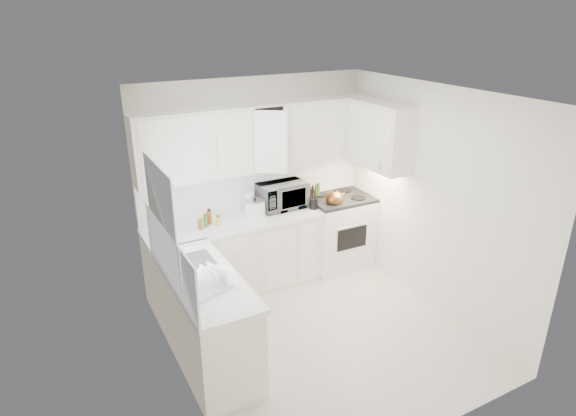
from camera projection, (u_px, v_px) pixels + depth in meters
floor at (318, 334)px, 5.37m from camera, size 3.20×3.20×0.00m
ceiling at (325, 95)px, 4.39m from camera, size 3.20×3.20×0.00m
wall_back at (255, 181)px, 6.19m from camera, size 3.00×0.00×3.00m
wall_front at (436, 305)px, 3.57m from camera, size 3.00×0.00×3.00m
wall_left at (174, 260)px, 4.22m from camera, size 0.00×3.20×3.20m
wall_right at (433, 201)px, 5.54m from camera, size 0.00×3.20×3.20m
window_blinds at (163, 219)px, 4.42m from camera, size 0.06×0.96×1.06m
lower_cabinets_back at (238, 257)px, 6.09m from camera, size 2.22×0.60×0.90m
lower_cabinets_left at (206, 321)px, 4.84m from camera, size 0.60×1.60×0.90m
countertop_back at (237, 222)px, 5.90m from camera, size 2.24×0.64×0.05m
countertop_left at (203, 279)px, 4.66m from camera, size 0.64×1.62×0.05m
backsplash_back at (255, 187)px, 6.21m from camera, size 2.98×0.02×0.55m
backsplash_left at (170, 258)px, 4.42m from camera, size 0.02×1.60×0.55m
upper_cabinets_back at (260, 169)px, 5.98m from camera, size 3.00×0.33×0.80m
upper_cabinets_right at (378, 167)px, 6.06m from camera, size 0.33×0.90×0.80m
sink at (191, 250)px, 4.89m from camera, size 0.42×0.38×0.30m
stove at (338, 221)px, 6.64m from camera, size 0.84×0.70×1.28m
tea_kettle at (335, 198)px, 6.27m from camera, size 0.29×0.25×0.26m
frying_pan at (343, 193)px, 6.73m from camera, size 0.42×0.53×0.04m
microwave at (282, 193)px, 6.21m from camera, size 0.61×0.36×0.41m
rice_cooker at (255, 207)px, 5.95m from camera, size 0.26×0.26×0.25m
paper_towel at (250, 202)px, 6.08m from camera, size 0.12×0.12×0.27m
utensil_crock at (314, 197)px, 6.18m from camera, size 0.12×0.12×0.34m
dish_rack at (206, 279)px, 4.39m from camera, size 0.48×0.41×0.22m
spice_left_0 at (196, 219)px, 5.77m from camera, size 0.06×0.06×0.13m
spice_left_1 at (205, 220)px, 5.73m from camera, size 0.06×0.06×0.13m
spice_left_2 at (208, 217)px, 5.84m from camera, size 0.06×0.06×0.13m
spice_left_3 at (217, 218)px, 5.80m from camera, size 0.06×0.06×0.13m
sauce_right_0 at (299, 196)px, 6.42m from camera, size 0.06×0.06×0.19m
sauce_right_1 at (305, 196)px, 6.40m from camera, size 0.06×0.06×0.19m
sauce_right_2 at (307, 194)px, 6.47m from camera, size 0.06×0.06×0.19m
sauce_right_3 at (312, 195)px, 6.45m from camera, size 0.06×0.06×0.19m
sauce_right_4 at (314, 193)px, 6.52m from camera, size 0.06×0.06×0.19m
sauce_right_5 at (320, 194)px, 6.49m from camera, size 0.06×0.06×0.19m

